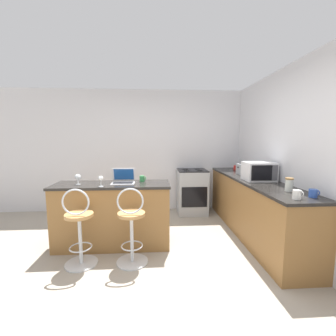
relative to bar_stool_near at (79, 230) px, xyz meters
The scene contains 18 objects.
ground_plane 0.96m from the bar_stool_near, ahead, with size 20.00×20.00×0.00m, color gray.
wall_back 2.52m from the bar_stool_near, 69.53° to the left, with size 12.00×0.06×2.60m.
wall_right 2.96m from the bar_stool_near, ahead, with size 0.06×12.00×2.60m.
breakfast_bar 0.61m from the bar_stool_near, 58.45° to the left, with size 1.66×0.56×0.93m.
counter_right 2.65m from the bar_stool_near, 17.35° to the left, with size 0.59×2.83×0.93m.
bar_stool_near is the anchor object (origin of this frame).
bar_stool_far 0.64m from the bar_stool_near, ahead, with size 0.40×0.40×0.99m.
laptop 0.90m from the bar_stool_near, 49.83° to the left, with size 0.33×0.26×0.21m.
microwave 2.69m from the bar_stool_near, 13.94° to the left, with size 0.44×0.35×0.28m.
toaster 2.90m from the bar_stool_near, 25.51° to the left, with size 0.25×0.26×0.19m.
stove_range 2.56m from the bar_stool_near, 47.61° to the left, with size 0.60×0.58×0.94m.
wine_glass_tall 0.69m from the bar_stool_near, 56.85° to the left, with size 0.07×0.07×0.15m.
storage_jar 2.64m from the bar_stool_near, ahead, with size 0.10×0.10×0.17m.
wine_glass_short 0.76m from the bar_stool_near, 106.86° to the left, with size 0.08×0.08×0.15m.
mug_white 2.54m from the bar_stool_near, 10.83° to the right, with size 0.10×0.08×0.10m.
mug_green 1.12m from the bar_stool_near, 41.22° to the left, with size 0.10×0.08×0.09m.
mug_blue 2.75m from the bar_stool_near, ahead, with size 0.10×0.09×0.09m.
mug_red 3.25m from the bar_stool_near, 35.07° to the left, with size 0.09×0.08×0.09m.
Camera 1 is at (0.09, -2.59, 1.57)m, focal length 24.00 mm.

